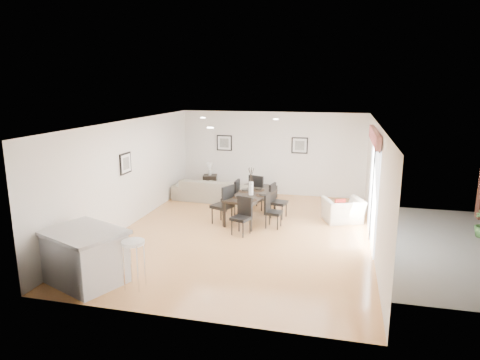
% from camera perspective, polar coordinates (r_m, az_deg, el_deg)
% --- Properties ---
extents(ground, '(8.00, 8.00, 0.00)m').
position_cam_1_polar(ground, '(10.53, 0.51, -7.14)').
color(ground, tan).
rests_on(ground, ground).
extents(wall_back, '(6.00, 0.04, 2.70)m').
position_cam_1_polar(wall_back, '(14.01, 4.27, 3.54)').
color(wall_back, white).
rests_on(wall_back, ground).
extents(wall_front, '(6.00, 0.04, 2.70)m').
position_cam_1_polar(wall_front, '(6.48, -7.64, -7.55)').
color(wall_front, white).
rests_on(wall_front, ground).
extents(wall_left, '(0.04, 8.00, 2.70)m').
position_cam_1_polar(wall_left, '(11.21, -14.58, 0.84)').
color(wall_left, white).
rests_on(wall_left, ground).
extents(wall_right, '(0.04, 8.00, 2.70)m').
position_cam_1_polar(wall_right, '(9.93, 17.64, -0.86)').
color(wall_right, white).
rests_on(wall_right, ground).
extents(ceiling, '(6.00, 8.00, 0.02)m').
position_cam_1_polar(ceiling, '(9.94, 0.54, 7.65)').
color(ceiling, white).
rests_on(ceiling, wall_back).
extents(sofa, '(2.37, 1.06, 0.68)m').
position_cam_1_polar(sofa, '(13.40, -3.91, -1.29)').
color(sofa, gray).
rests_on(sofa, ground).
extents(armchair, '(1.20, 1.13, 0.63)m').
position_cam_1_polar(armchair, '(11.62, 13.59, -3.96)').
color(armchair, beige).
rests_on(armchair, ground).
extents(dining_table, '(1.20, 1.84, 0.71)m').
position_cam_1_polar(dining_table, '(11.33, 1.47, -2.33)').
color(dining_table, black).
rests_on(dining_table, ground).
extents(dining_chair_wnear, '(0.61, 0.61, 1.04)m').
position_cam_1_polar(dining_chair_wnear, '(11.05, -2.06, -3.02)').
color(dining_chair_wnear, black).
rests_on(dining_chair_wnear, ground).
extents(dining_chair_wfar, '(0.45, 0.45, 0.98)m').
position_cam_1_polar(dining_chair_wfar, '(11.88, -0.90, -2.05)').
color(dining_chair_wfar, black).
rests_on(dining_chair_wfar, ground).
extents(dining_chair_enear, '(0.44, 0.44, 0.87)m').
position_cam_1_polar(dining_chair_enear, '(10.87, 4.13, -3.84)').
color(dining_chair_enear, black).
rests_on(dining_chair_enear, ground).
extents(dining_chair_efar, '(0.50, 0.50, 0.93)m').
position_cam_1_polar(dining_chair_efar, '(11.67, 4.82, -2.50)').
color(dining_chair_efar, black).
rests_on(dining_chair_efar, ground).
extents(dining_chair_head, '(0.52, 0.52, 0.91)m').
position_cam_1_polar(dining_chair_head, '(10.36, 0.36, -4.50)').
color(dining_chair_head, black).
rests_on(dining_chair_head, ground).
extents(dining_chair_foot, '(0.58, 0.58, 1.03)m').
position_cam_1_polar(dining_chair_foot, '(12.34, 2.39, -1.38)').
color(dining_chair_foot, black).
rests_on(dining_chair_foot, ground).
extents(vase, '(0.89, 1.41, 0.74)m').
position_cam_1_polar(vase, '(11.24, 1.48, -0.59)').
color(vase, white).
rests_on(vase, dining_table).
extents(coffee_table, '(1.14, 0.88, 0.40)m').
position_cam_1_polar(coffee_table, '(13.71, 2.59, -1.54)').
color(coffee_table, black).
rests_on(coffee_table, ground).
extents(side_table, '(0.53, 0.53, 0.59)m').
position_cam_1_polar(side_table, '(14.37, -4.00, -0.50)').
color(side_table, black).
rests_on(side_table, ground).
extents(table_lamp, '(0.21, 0.21, 0.41)m').
position_cam_1_polar(table_lamp, '(14.26, -4.04, 1.69)').
color(table_lamp, white).
rests_on(table_lamp, side_table).
extents(cushion, '(0.28, 0.20, 0.27)m').
position_cam_1_polar(cushion, '(11.48, 13.19, -3.19)').
color(cushion, maroon).
rests_on(cushion, armchair).
extents(kitchen_island, '(1.74, 1.57, 1.00)m').
position_cam_1_polar(kitchen_island, '(8.41, -20.01, -9.52)').
color(kitchen_island, silver).
rests_on(kitchen_island, ground).
extents(bar_stool, '(0.41, 0.41, 0.89)m').
position_cam_1_polar(bar_stool, '(7.83, -14.03, -8.74)').
color(bar_stool, white).
rests_on(bar_stool, ground).
extents(framed_print_back_left, '(0.52, 0.04, 0.52)m').
position_cam_1_polar(framed_print_back_left, '(14.28, -2.10, 4.97)').
color(framed_print_back_left, black).
rests_on(framed_print_back_left, wall_back).
extents(framed_print_back_right, '(0.52, 0.04, 0.52)m').
position_cam_1_polar(framed_print_back_right, '(13.82, 7.96, 4.59)').
color(framed_print_back_right, black).
rests_on(framed_print_back_right, wall_back).
extents(framed_print_left_wall, '(0.04, 0.52, 0.52)m').
position_cam_1_polar(framed_print_left_wall, '(10.97, -15.02, 2.16)').
color(framed_print_left_wall, black).
rests_on(framed_print_left_wall, wall_left).
extents(sliding_door, '(0.12, 2.70, 2.57)m').
position_cam_1_polar(sliding_door, '(10.15, 17.40, 1.27)').
color(sliding_door, white).
rests_on(sliding_door, wall_right).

